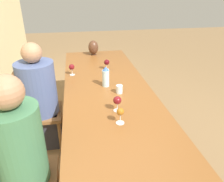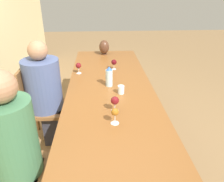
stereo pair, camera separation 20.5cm
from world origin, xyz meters
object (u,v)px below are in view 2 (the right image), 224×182
water_bottle (109,77)px  wine_glass_4 (115,101)px  wine_glass_1 (114,62)px  chair_far (39,104)px  vase (104,47)px  wine_glass_2 (115,113)px  water_tumbler (121,90)px  wine_glass_0 (78,66)px  person_near (16,147)px  person_far (45,92)px  chair_near (9,166)px

water_bottle → wine_glass_4: 0.53m
wine_glass_1 → chair_far: bearing=117.2°
vase → wine_glass_2: (-1.90, -0.04, -0.02)m
water_tumbler → wine_glass_0: size_ratio=0.62×
person_near → wine_glass_4: bearing=-63.2°
vase → wine_glass_2: bearing=-178.9°
wine_glass_4 → water_bottle: bearing=2.7°
water_tumbler → wine_glass_2: (-0.53, 0.10, 0.06)m
wine_glass_0 → person_near: size_ratio=0.11×
person_far → wine_glass_2: bearing=-136.7°
water_tumbler → wine_glass_0: bearing=38.9°
chair_near → person_near: bearing=-90.0°
chair_far → wine_glass_4: bearing=-125.0°
water_tumbler → wine_glass_2: size_ratio=0.62×
chair_near → person_near: person_near is taller
wine_glass_1 → person_far: (-0.46, 0.80, -0.18)m
water_tumbler → wine_glass_1: bearing=2.0°
vase → wine_glass_1: bearing=-170.8°
person_far → water_bottle: bearing=-94.2°
vase → chair_near: (-2.08, 0.78, -0.35)m
wine_glass_4 → chair_far: 1.06m
wine_glass_1 → wine_glass_4: bearing=176.5°
chair_far → chair_near: bearing=180.0°
water_tumbler → wine_glass_1: 0.70m
wine_glass_1 → wine_glass_2: size_ratio=0.96×
wine_glass_2 → water_bottle: bearing=1.2°
water_bottle → chair_near: water_bottle is taller
water_bottle → wine_glass_0: water_bottle is taller
wine_glass_2 → wine_glass_4: (0.19, -0.01, -0.00)m
wine_glass_0 → person_near: (-1.29, 0.36, -0.15)m
wine_glass_4 → chair_near: size_ratio=0.15×
chair_far → person_near: size_ratio=0.73×
chair_far → wine_glass_0: bearing=-52.6°
chair_near → wine_glass_2: bearing=-77.5°
water_bottle → wine_glass_0: size_ratio=1.64×
water_tumbler → chair_far: size_ratio=0.09×
wine_glass_2 → chair_near: size_ratio=0.15×
water_bottle → chair_near: bearing=138.3°
water_tumbler → wine_glass_0: 0.75m
wine_glass_1 → wine_glass_2: bearing=176.6°
vase → wine_glass_1: 0.68m
vase → wine_glass_4: bearing=-178.5°
wine_glass_4 → person_far: (0.58, 0.74, -0.18)m
chair_far → person_near: (-0.95, -0.09, 0.19)m
vase → person_far: bearing=148.4°
water_bottle → wine_glass_2: (-0.72, -0.02, -0.01)m
wine_glass_1 → wine_glass_2: wine_glass_2 is taller
vase → chair_near: 2.25m
wine_glass_1 → person_far: 0.94m
wine_glass_2 → chair_near: (-0.18, 0.82, -0.33)m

